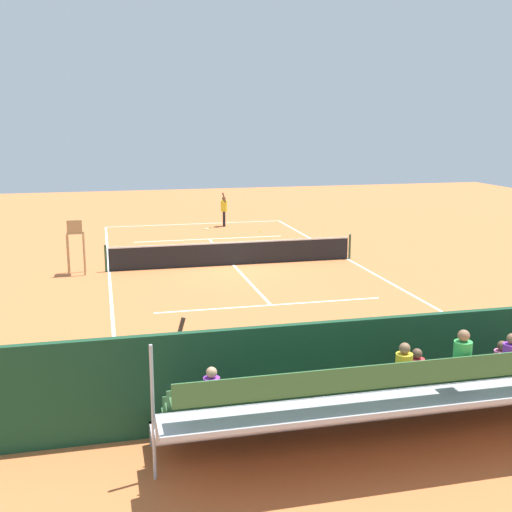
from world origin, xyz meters
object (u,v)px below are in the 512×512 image
tennis_racket (207,229)px  umpire_chair (75,241)px  tennis_net (233,253)px  line_judge (184,363)px  bleacher_stand (410,395)px  equipment_bag (409,386)px  courtside_bench (484,360)px  tennis_ball_near (260,231)px  tennis_player (224,208)px

tennis_racket → umpire_chair: bearing=54.6°
tennis_net → line_judge: 13.54m
bleacher_stand → equipment_bag: (-1.00, -1.93, -0.76)m
bleacher_stand → courtside_bench: size_ratio=5.03×
tennis_net → umpire_chair: bearing=1.5°
tennis_racket → line_judge: bearing=79.5°
tennis_net → line_judge: line_judge is taller
tennis_racket → tennis_ball_near: 3.06m
umpire_chair → equipment_bag: umpire_chair is taller
tennis_net → umpire_chair: umpire_chair is taller
courtside_bench → tennis_racket: size_ratio=3.38×
tennis_player → courtside_bench: bearing=93.9°
tennis_racket → tennis_net: bearing=87.4°
tennis_racket → tennis_ball_near: (-2.55, 1.69, 0.02)m
tennis_ball_near → line_judge: 21.55m
tennis_ball_near → courtside_bench: bearing=90.2°
equipment_bag → tennis_ball_near: bearing=-95.0°
equipment_bag → tennis_ball_near: 20.93m
line_judge → bleacher_stand: bearing=148.9°
tennis_ball_near → equipment_bag: bearing=85.0°
umpire_chair → line_judge: umpire_chair is taller
tennis_player → tennis_net: bearing=81.4°
tennis_net → courtside_bench: tennis_net is taller
courtside_bench → tennis_racket: (2.63, -22.41, -0.54)m
umpire_chair → bleacher_stand: bearing=112.7°
line_judge → tennis_ball_near: bearing=-108.0°
line_judge → umpire_chair: bearing=-78.9°
umpire_chair → tennis_net: bearing=-178.5°
tennis_player → tennis_racket: bearing=31.5°
umpire_chair → equipment_bag: 15.18m
tennis_net → equipment_bag: 13.45m
equipment_bag → courtside_bench: bearing=-176.1°
umpire_chair → courtside_bench: 16.06m
tennis_ball_near → line_judge: bearing=72.0°
tennis_net → tennis_player: size_ratio=5.35×
courtside_bench → equipment_bag: (1.89, 0.13, -0.38)m
courtside_bench → tennis_ball_near: 20.73m
tennis_net → tennis_racket: bearing=-92.6°
tennis_ball_near → tennis_player: bearing=-57.6°
equipment_bag → line_judge: (4.82, -0.38, 0.84)m
umpire_chair → line_judge: size_ratio=1.11×
bleacher_stand → tennis_racket: size_ratio=17.04×
bleacher_stand → tennis_player: (-1.33, -25.13, 0.08)m
courtside_bench → tennis_ball_near: size_ratio=27.27×
tennis_player → line_judge: size_ratio=1.00×
bleacher_stand → line_judge: 4.47m
courtside_bench → tennis_ball_near: bearing=-89.8°
line_judge → equipment_bag: bearing=175.5°
tennis_player → tennis_ball_near: bearing=122.4°
bleacher_stand → courtside_bench: (-2.89, -2.06, -0.38)m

